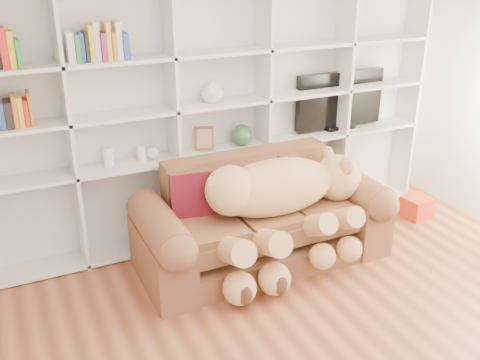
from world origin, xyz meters
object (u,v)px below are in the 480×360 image
sofa (261,224)px  tv (340,101)px  teddy_bear (282,200)px  gift_box (417,207)px

sofa → tv: size_ratio=2.19×
teddy_bear → tv: bearing=33.4°
sofa → tv: bearing=28.6°
tv → sofa: bearing=-151.4°
gift_box → teddy_bear: bearing=-173.0°
sofa → tv: 1.62m
sofa → tv: tv is taller
sofa → teddy_bear: bearing=-63.0°
gift_box → sofa: bearing=-179.0°
tv → gift_box: bearing=-46.3°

